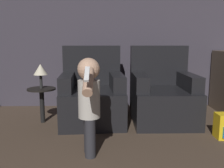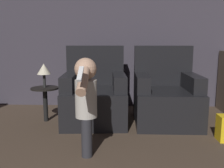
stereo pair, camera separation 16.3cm
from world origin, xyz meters
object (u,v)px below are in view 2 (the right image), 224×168
(armchair_left, at_px, (95,96))
(armchair_right, at_px, (165,97))
(person_toddler, at_px, (86,99))
(lamp, at_px, (44,69))

(armchair_left, relative_size, armchair_right, 1.00)
(armchair_right, relative_size, person_toddler, 1.09)
(armchair_left, bearing_deg, person_toddler, -92.05)
(armchair_right, height_order, lamp, armchair_right)
(armchair_left, bearing_deg, lamp, -178.60)
(armchair_right, bearing_deg, armchair_left, -179.99)
(lamp, bearing_deg, armchair_left, 5.18)
(person_toddler, distance_m, lamp, 1.22)
(armchair_right, distance_m, lamp, 1.66)
(armchair_left, height_order, person_toddler, armchair_left)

